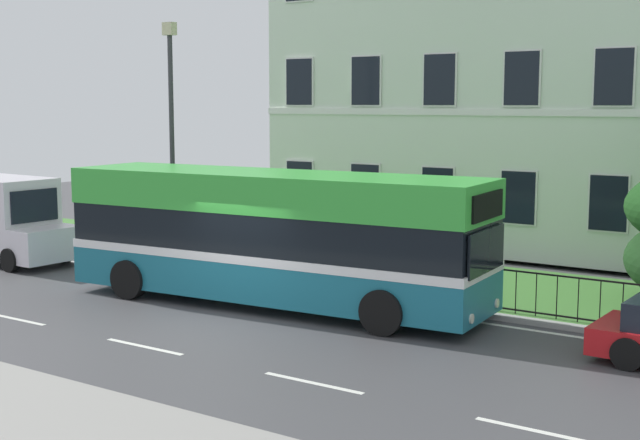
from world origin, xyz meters
TOP-DOWN VIEW (x-y plane):
  - ground_plane at (0.00, 1.04)m, footprint 60.00×56.00m
  - georgian_townhouse at (1.47, 15.69)m, footprint 15.87×10.47m
  - iron_verge_railing at (1.47, 4.40)m, footprint 16.62×0.04m
  - single_decker_bus at (-0.06, 2.47)m, footprint 10.53×3.23m
  - street_lamp_post at (-5.51, 4.89)m, footprint 0.36×0.24m

SIDE VIEW (x-z plane):
  - ground_plane at x=0.00m, z-range -0.11..0.07m
  - iron_verge_railing at x=1.47m, z-range 0.14..1.11m
  - single_decker_bus at x=-0.06m, z-range 0.08..3.21m
  - street_lamp_post at x=-5.51m, z-range 0.61..7.48m
  - georgian_townhouse at x=1.47m, z-range 0.15..12.99m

